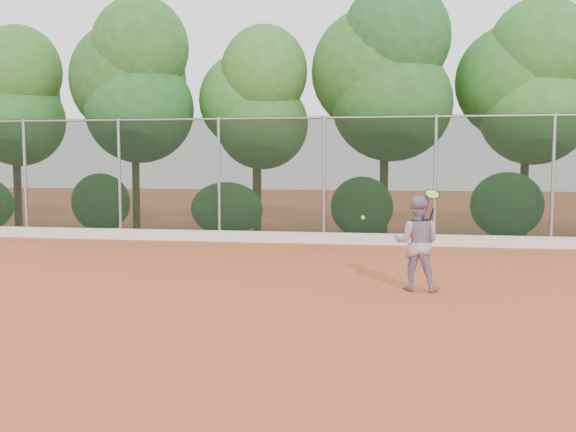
# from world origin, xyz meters

# --- Properties ---
(ground) EXTENTS (80.00, 80.00, 0.00)m
(ground) POSITION_xyz_m (0.00, 0.00, 0.00)
(ground) COLOR #B8502B
(ground) RESTS_ON ground
(concrete_curb) EXTENTS (24.00, 0.20, 0.30)m
(concrete_curb) POSITION_xyz_m (0.00, 6.82, 0.15)
(concrete_curb) COLOR silver
(concrete_curb) RESTS_ON ground
(tennis_player) EXTENTS (0.89, 0.74, 1.67)m
(tennis_player) POSITION_xyz_m (2.34, 0.70, 0.83)
(tennis_player) COLOR gray
(tennis_player) RESTS_ON ground
(chainlink_fence) EXTENTS (24.09, 0.09, 3.50)m
(chainlink_fence) POSITION_xyz_m (-0.00, 7.00, 1.86)
(chainlink_fence) COLOR black
(chainlink_fence) RESTS_ON ground
(foliage_backdrop) EXTENTS (23.70, 3.63, 7.55)m
(foliage_backdrop) POSITION_xyz_m (-0.55, 8.98, 4.40)
(foliage_backdrop) COLOR #422B19
(foliage_backdrop) RESTS_ON ground
(tennis_racket) EXTENTS (0.32, 0.30, 0.56)m
(tennis_racket) POSITION_xyz_m (2.58, 0.64, 1.66)
(tennis_racket) COLOR black
(tennis_racket) RESTS_ON ground
(tennis_ball_in_flight) EXTENTS (0.06, 0.06, 0.06)m
(tennis_ball_in_flight) POSITION_xyz_m (1.42, 0.31, 1.30)
(tennis_ball_in_flight) COLOR #D0E935
(tennis_ball_in_flight) RESTS_ON ground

